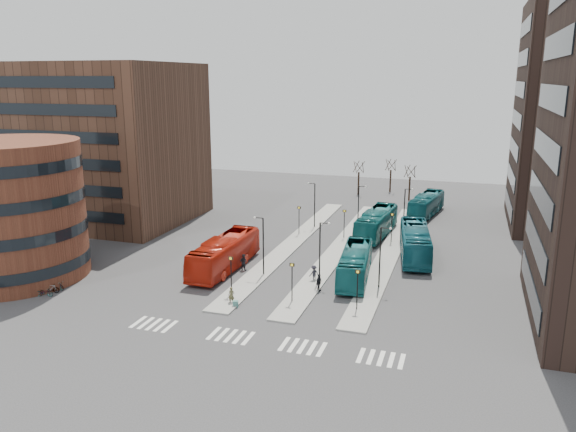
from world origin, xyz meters
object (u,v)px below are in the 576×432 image
(suitcase, at_px, (236,304))
(teal_bus_d, at_px, (426,204))
(red_bus, at_px, (225,253))
(bicycle_mid, at_px, (51,288))
(teal_bus_c, at_px, (415,242))
(bicycle_far, at_px, (59,285))
(commuter_a, at_px, (243,262))
(teal_bus_a, at_px, (355,264))
(traveller, at_px, (231,295))
(bicycle_near, at_px, (45,292))
(commuter_c, at_px, (314,273))
(commuter_b, at_px, (319,283))
(teal_bus_b, at_px, (376,223))

(suitcase, xyz_separation_m, teal_bus_d, (13.45, 40.88, 1.31))
(suitcase, bearing_deg, red_bus, 101.62)
(bicycle_mid, bearing_deg, red_bus, -63.87)
(teal_bus_c, bearing_deg, red_bus, -158.90)
(teal_bus_d, xyz_separation_m, bicycle_far, (-31.54, -42.17, -1.20))
(commuter_a, bearing_deg, bicycle_mid, 49.63)
(suitcase, xyz_separation_m, teal_bus_a, (8.74, 10.57, 1.30))
(traveller, relative_size, commuter_a, 0.89)
(red_bus, xyz_separation_m, teal_bus_c, (18.93, 10.64, 0.00))
(suitcase, bearing_deg, bicycle_near, 172.36)
(bicycle_mid, relative_size, bicycle_far, 1.01)
(teal_bus_a, bearing_deg, commuter_c, -159.07)
(teal_bus_a, xyz_separation_m, teal_bus_d, (4.71, 30.31, 0.01))
(red_bus, distance_m, teal_bus_c, 21.71)
(traveller, height_order, bicycle_near, traveller)
(teal_bus_a, bearing_deg, bicycle_near, -158.74)
(teal_bus_a, distance_m, teal_bus_d, 30.68)
(teal_bus_d, distance_m, bicycle_mid, 53.51)
(red_bus, distance_m, commuter_b, 11.66)
(teal_bus_a, bearing_deg, teal_bus_d, 75.23)
(red_bus, relative_size, commuter_a, 7.28)
(suitcase, bearing_deg, commuter_a, 90.52)
(commuter_b, bearing_deg, suitcase, 146.23)
(commuter_c, bearing_deg, traveller, 4.04)
(teal_bus_d, distance_m, bicycle_near, 54.23)
(teal_bus_d, distance_m, commuter_b, 35.59)
(teal_bus_b, bearing_deg, commuter_a, -117.82)
(suitcase, xyz_separation_m, red_bus, (-5.11, 9.09, 1.49))
(red_bus, relative_size, commuter_c, 7.86)
(teal_bus_c, bearing_deg, suitcase, -133.26)
(bicycle_far, bearing_deg, bicycle_mid, -162.67)
(teal_bus_a, xyz_separation_m, bicycle_far, (-26.82, -11.86, -1.19))
(bicycle_far, bearing_deg, bicycle_near, -162.67)
(bicycle_mid, bearing_deg, teal_bus_b, -56.82)
(suitcase, height_order, teal_bus_b, teal_bus_b)
(commuter_c, bearing_deg, bicycle_mid, -25.64)
(commuter_c, height_order, bicycle_far, commuter_c)
(bicycle_near, bearing_deg, bicycle_mid, -14.80)
(teal_bus_a, distance_m, teal_bus_b, 16.70)
(teal_bus_a, height_order, bicycle_mid, teal_bus_a)
(teal_bus_c, relative_size, bicycle_near, 8.15)
(red_bus, relative_size, teal_bus_d, 1.11)
(commuter_a, bearing_deg, teal_bus_c, -137.79)
(bicycle_near, bearing_deg, teal_bus_c, -69.09)
(traveller, bearing_deg, commuter_b, 32.95)
(teal_bus_b, bearing_deg, teal_bus_a, -83.37)
(teal_bus_b, distance_m, bicycle_near, 40.26)
(teal_bus_d, distance_m, bicycle_far, 52.67)
(teal_bus_c, height_order, commuter_a, teal_bus_c)
(teal_bus_b, distance_m, traveller, 28.08)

